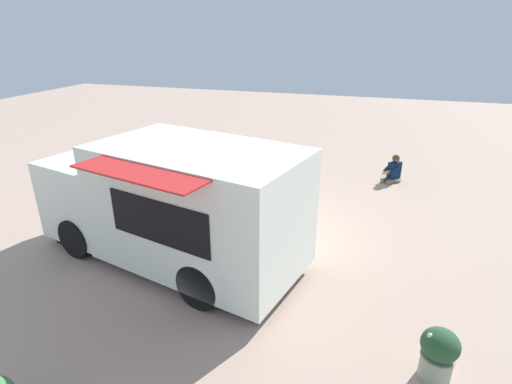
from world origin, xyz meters
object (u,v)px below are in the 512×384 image
(planter_flowering_near, at_px, (438,353))
(planter_flowering_far, at_px, (155,159))
(food_truck, at_px, (173,207))
(person_customer, at_px, (393,171))

(planter_flowering_near, height_order, planter_flowering_far, planter_flowering_near)
(planter_flowering_far, bearing_deg, food_truck, 124.57)
(person_customer, height_order, planter_flowering_near, person_customer)
(planter_flowering_near, distance_m, planter_flowering_far, 10.11)
(food_truck, bearing_deg, planter_flowering_far, -55.43)
(planter_flowering_near, relative_size, planter_flowering_far, 1.24)
(person_customer, height_order, planter_flowering_far, person_customer)
(food_truck, height_order, planter_flowering_near, food_truck)
(person_customer, distance_m, planter_flowering_far, 7.43)
(food_truck, relative_size, planter_flowering_far, 9.16)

